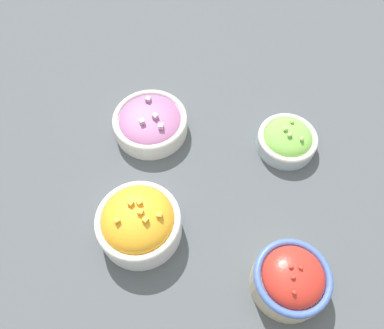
# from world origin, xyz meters

# --- Properties ---
(ground_plane) EXTENTS (3.00, 3.00, 0.00)m
(ground_plane) POSITION_xyz_m (0.00, 0.00, 0.00)
(ground_plane) COLOR #4C5156
(bowl_squash) EXTENTS (0.15, 0.15, 0.09)m
(bowl_squash) POSITION_xyz_m (0.05, 0.15, 0.04)
(bowl_squash) COLOR white
(bowl_squash) RESTS_ON ground_plane
(bowl_cherry_tomatoes) EXTENTS (0.13, 0.13, 0.08)m
(bowl_cherry_tomatoes) POSITION_xyz_m (-0.22, 0.16, 0.04)
(bowl_cherry_tomatoes) COLOR beige
(bowl_cherry_tomatoes) RESTS_ON ground_plane
(bowl_red_onion) EXTENTS (0.15, 0.15, 0.06)m
(bowl_red_onion) POSITION_xyz_m (0.12, -0.07, 0.03)
(bowl_red_onion) COLOR silver
(bowl_red_onion) RESTS_ON ground_plane
(bowl_lettuce) EXTENTS (0.12, 0.12, 0.06)m
(bowl_lettuce) POSITION_xyz_m (-0.16, -0.12, 0.02)
(bowl_lettuce) COLOR #B2C1CC
(bowl_lettuce) RESTS_ON ground_plane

